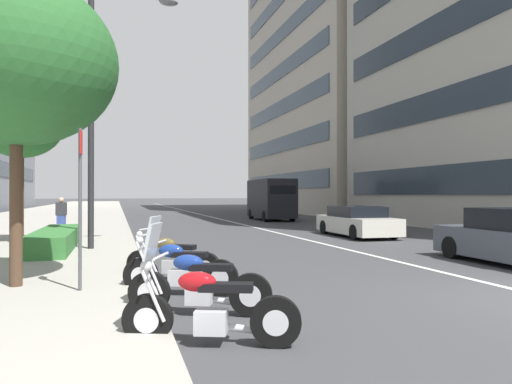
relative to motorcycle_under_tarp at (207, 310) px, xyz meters
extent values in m
cube|color=#A39E93|center=(30.37, 5.69, -0.36)|extent=(160.00, 10.59, 0.15)
cube|color=silver|center=(35.37, -6.19, -0.43)|extent=(110.00, 0.16, 0.01)
cylinder|color=black|center=(0.25, 0.68, -0.13)|extent=(0.33, 0.61, 0.61)
cylinder|color=silver|center=(0.25, 0.68, -0.13)|extent=(0.23, 0.33, 0.30)
cylinder|color=black|center=(-0.29, -0.76, -0.13)|extent=(0.33, 0.61, 0.61)
cylinder|color=silver|center=(-0.29, -0.76, -0.13)|extent=(0.23, 0.33, 0.30)
cube|color=silver|center=(-0.02, -0.04, -0.14)|extent=(0.38, 0.45, 0.28)
cube|color=black|center=(-0.08, -0.21, 0.27)|extent=(0.43, 0.68, 0.10)
ellipsoid|color=#AD1116|center=(0.04, 0.12, 0.33)|extent=(0.39, 0.52, 0.24)
cylinder|color=silver|center=(0.16, 0.63, 0.18)|extent=(0.15, 0.31, 0.64)
cylinder|color=silver|center=(0.29, 0.58, 0.18)|extent=(0.15, 0.31, 0.64)
cylinder|color=silver|center=(0.20, 0.53, 0.63)|extent=(0.57, 0.25, 0.04)
sphere|color=silver|center=(0.26, 0.70, 0.51)|extent=(0.14, 0.14, 0.14)
cube|color=#B2BCC6|center=(0.23, 0.62, 0.81)|extent=(0.45, 0.27, 0.44)
cylinder|color=silver|center=(0.01, -0.35, -0.25)|extent=(0.33, 0.67, 0.16)
cylinder|color=black|center=(1.76, 0.56, -0.11)|extent=(0.37, 0.63, 0.64)
cylinder|color=silver|center=(1.76, 0.56, -0.11)|extent=(0.25, 0.35, 0.32)
cylinder|color=black|center=(1.13, -0.86, -0.11)|extent=(0.37, 0.63, 0.64)
cylinder|color=silver|center=(1.13, -0.86, -0.11)|extent=(0.25, 0.35, 0.32)
cube|color=silver|center=(1.45, -0.15, -0.13)|extent=(0.39, 0.45, 0.28)
cube|color=black|center=(1.37, -0.31, 0.29)|extent=(0.46, 0.67, 0.10)
ellipsoid|color=navy|center=(1.51, 0.01, 0.35)|extent=(0.40, 0.52, 0.24)
cylinder|color=silver|center=(1.66, 0.52, 0.19)|extent=(0.17, 0.31, 0.64)
cylinder|color=silver|center=(1.79, 0.46, 0.19)|extent=(0.17, 0.31, 0.64)
cylinder|color=silver|center=(1.69, 0.42, 0.65)|extent=(0.56, 0.27, 0.04)
sphere|color=silver|center=(1.77, 0.58, 0.53)|extent=(0.14, 0.14, 0.14)
cube|color=#B2BCC6|center=(1.73, 0.51, 0.83)|extent=(0.45, 0.29, 0.44)
cylinder|color=silver|center=(1.46, -0.46, -0.24)|extent=(0.36, 0.66, 0.16)
cylinder|color=black|center=(3.28, 0.61, -0.11)|extent=(0.39, 0.64, 0.65)
cylinder|color=silver|center=(3.28, 0.61, -0.11)|extent=(0.26, 0.35, 0.32)
cylinder|color=black|center=(2.64, -0.73, -0.11)|extent=(0.39, 0.64, 0.65)
cylinder|color=silver|center=(2.64, -0.73, -0.11)|extent=(0.26, 0.35, 0.32)
cube|color=silver|center=(2.96, -0.06, -0.12)|extent=(0.40, 0.45, 0.28)
cube|color=black|center=(2.88, -0.22, 0.29)|extent=(0.47, 0.67, 0.10)
ellipsoid|color=navy|center=(3.03, 0.09, 0.35)|extent=(0.41, 0.52, 0.24)
cylinder|color=silver|center=(3.18, 0.57, 0.20)|extent=(0.18, 0.30, 0.64)
cylinder|color=silver|center=(3.30, 0.51, 0.20)|extent=(0.18, 0.30, 0.64)
cylinder|color=silver|center=(3.21, 0.47, 0.65)|extent=(0.56, 0.29, 0.04)
sphere|color=silver|center=(3.28, 0.63, 0.53)|extent=(0.14, 0.14, 0.14)
cylinder|color=silver|center=(2.96, -0.37, -0.24)|extent=(0.38, 0.66, 0.16)
cylinder|color=black|center=(4.83, 0.54, -0.13)|extent=(0.44, 0.58, 0.61)
cylinder|color=silver|center=(4.83, 0.54, -0.13)|extent=(0.28, 0.33, 0.31)
cylinder|color=black|center=(3.99, -0.73, -0.13)|extent=(0.44, 0.58, 0.61)
cylinder|color=silver|center=(3.99, -0.73, -0.13)|extent=(0.28, 0.33, 0.31)
cube|color=silver|center=(4.41, -0.09, -0.14)|extent=(0.43, 0.46, 0.28)
cube|color=black|center=(4.31, -0.24, 0.27)|extent=(0.54, 0.66, 0.10)
ellipsoid|color=brown|center=(4.50, 0.05, 0.33)|extent=(0.45, 0.52, 0.24)
cylinder|color=silver|center=(4.73, 0.52, 0.18)|extent=(0.21, 0.29, 0.64)
cylinder|color=silver|center=(4.84, 0.44, 0.18)|extent=(0.21, 0.29, 0.64)
cylinder|color=silver|center=(4.74, 0.41, 0.63)|extent=(0.52, 0.36, 0.04)
sphere|color=silver|center=(4.84, 0.56, 0.51)|extent=(0.14, 0.14, 0.14)
cylinder|color=silver|center=(4.37, -0.40, -0.25)|extent=(0.45, 0.62, 0.16)
cylinder|color=black|center=(5.57, -8.02, -0.12)|extent=(0.63, 0.25, 0.62)
cylinder|color=black|center=(5.50, -9.60, -0.12)|extent=(0.63, 0.25, 0.62)
cube|color=beige|center=(12.52, -8.86, 0.06)|extent=(4.64, 2.01, 0.69)
cube|color=black|center=(12.56, -8.86, 0.63)|extent=(2.45, 1.79, 0.45)
cylinder|color=black|center=(14.06, -8.06, -0.12)|extent=(0.63, 0.24, 0.62)
cylinder|color=black|center=(14.00, -9.76, -0.12)|extent=(0.63, 0.24, 0.62)
cylinder|color=black|center=(11.04, -7.96, -0.12)|extent=(0.63, 0.24, 0.62)
cylinder|color=black|center=(10.98, -9.65, -0.12)|extent=(0.63, 0.24, 0.62)
cube|color=black|center=(25.51, -9.30, 1.09)|extent=(5.44, 2.22, 2.60)
cube|color=black|center=(22.84, -9.22, 1.66)|extent=(0.09, 1.74, 0.56)
cylinder|color=black|center=(27.37, -8.41, -0.07)|extent=(0.73, 0.28, 0.72)
cylinder|color=black|center=(27.32, -10.28, -0.07)|extent=(0.73, 0.28, 0.72)
cylinder|color=black|center=(23.71, -8.31, -0.07)|extent=(0.73, 0.28, 0.72)
cylinder|color=black|center=(23.66, -10.18, -0.07)|extent=(0.73, 0.28, 0.72)
cylinder|color=#47494C|center=(3.09, 1.64, 1.12)|extent=(0.06, 0.06, 2.80)
cube|color=red|center=(3.09, 1.62, 2.27)|extent=(0.32, 0.02, 0.40)
cylinder|color=#232326|center=(9.64, 1.78, 3.71)|extent=(0.18, 0.18, 7.99)
ellipsoid|color=slate|center=(9.64, -0.56, 7.52)|extent=(0.44, 0.60, 0.20)
cube|color=#194C99|center=(9.29, 1.78, 4.51)|extent=(0.56, 0.03, 1.10)
cube|color=#194C99|center=(9.99, 1.78, 4.51)|extent=(0.56, 0.03, 1.10)
cube|color=#337033|center=(10.07, 2.81, 0.00)|extent=(5.82, 1.10, 0.56)
cylinder|color=#473323|center=(3.83, 2.77, 1.08)|extent=(0.22, 0.22, 2.72)
ellipsoid|color=#265B28|center=(3.83, 2.77, 3.78)|extent=(3.57, 3.57, 3.03)
cylinder|color=#473323|center=(11.92, 4.14, 1.23)|extent=(0.22, 0.22, 3.03)
ellipsoid|color=#265B28|center=(11.92, 4.14, 3.78)|extent=(2.78, 2.78, 2.36)
cube|color=#33478C|center=(15.38, 3.22, 0.11)|extent=(0.27, 0.34, 0.78)
cube|color=#2D2D33|center=(15.38, 3.22, 0.77)|extent=(0.30, 0.42, 0.54)
sphere|color=tan|center=(15.38, 3.22, 1.14)|extent=(0.21, 0.21, 0.21)
cube|color=#2D3842|center=(13.92, -14.74, 2.11)|extent=(19.45, 0.08, 1.50)
cube|color=#2D3842|center=(13.92, -14.74, 6.00)|extent=(19.45, 0.08, 1.50)
cube|color=#2D3842|center=(13.92, -14.74, 9.90)|extent=(19.45, 0.08, 1.50)
cube|color=beige|center=(38.64, -23.69, 18.86)|extent=(24.53, 17.82, 38.58)
cube|color=#384756|center=(38.64, -14.74, 2.65)|extent=(22.08, 0.08, 1.50)
cube|color=#384756|center=(38.64, -14.74, 6.34)|extent=(22.08, 0.08, 1.50)
cube|color=#384756|center=(38.64, -14.74, 10.03)|extent=(22.08, 0.08, 1.50)
cube|color=#384756|center=(38.64, -14.74, 13.71)|extent=(22.08, 0.08, 1.50)
cube|color=#384756|center=(38.64, -14.74, 17.40)|extent=(22.08, 0.08, 1.50)
cube|color=#2D3842|center=(50.44, 11.95, 3.93)|extent=(29.19, 0.08, 1.50)
cube|color=#2D3842|center=(50.44, 11.95, 8.63)|extent=(29.19, 0.08, 1.50)
cube|color=#2D3842|center=(50.44, 11.95, 13.32)|extent=(29.19, 0.08, 1.50)
cube|color=#2D3842|center=(50.44, 11.95, 18.01)|extent=(29.19, 0.08, 1.50)
camera|label=1|loc=(-5.54, 1.05, 1.38)|focal=33.00mm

